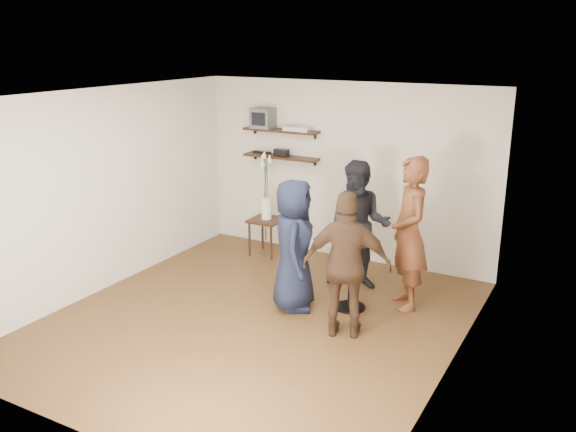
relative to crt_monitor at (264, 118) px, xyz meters
The scene contains 18 objects.
room 2.80m from the crt_monitor, 61.29° to the right, with size 4.58×5.08×2.68m.
shelf_upper 0.34m from the crt_monitor, ahead, with size 1.20×0.25×0.04m, color black.
shelf_lower 0.64m from the crt_monitor, ahead, with size 1.20×0.25×0.04m, color black.
crt_monitor is the anchor object (origin of this frame).
dvd_deck 0.61m from the crt_monitor, ahead, with size 0.40×0.24×0.06m, color silver.
radio 0.59m from the crt_monitor, ahead, with size 0.22×0.10×0.10m, color black.
power_strip 0.54m from the crt_monitor, 142.93° to the left, with size 0.30×0.05×0.03m, color black.
side_table 1.61m from the crt_monitor, 55.38° to the right, with size 0.48×0.48×0.56m.
vase_lilies 1.20m from the crt_monitor, 55.57° to the right, with size 0.20×0.21×1.07m.
drinks_table 3.00m from the crt_monitor, 35.63° to the right, with size 0.49×0.49×0.89m.
wine_glass_fl 2.77m from the crt_monitor, 37.38° to the right, with size 0.07×0.07×0.21m.
wine_glass_fr 2.88m from the crt_monitor, 35.42° to the right, with size 0.07×0.07×0.20m.
wine_glass_bl 2.75m from the crt_monitor, 35.09° to the right, with size 0.07×0.07×0.20m.
wine_glass_br 2.82m from the crt_monitor, 34.83° to the right, with size 0.06×0.06×0.19m.
person_plaid 3.12m from the crt_monitor, 22.75° to the right, with size 0.68×0.45×1.87m, color red.
person_dark 2.43m from the crt_monitor, 23.85° to the right, with size 0.83×0.64×1.70m, color black.
person_navy 2.67m from the crt_monitor, 50.48° to the right, with size 0.79×0.51×1.61m, color black.
person_brown 3.43m from the crt_monitor, 42.84° to the right, with size 0.96×0.40×1.64m, color #422B1C.
Camera 1 is at (3.47, -5.50, 3.19)m, focal length 38.00 mm.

